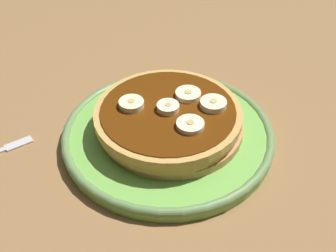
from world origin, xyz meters
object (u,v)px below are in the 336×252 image
(banana_slice_1, at_px, (190,125))
(banana_slice_2, at_px, (188,95))
(pancake_stack, at_px, (167,120))
(plate, at_px, (168,134))
(banana_slice_3, at_px, (131,104))
(banana_slice_0, at_px, (164,107))
(banana_slice_4, at_px, (213,104))

(banana_slice_1, height_order, banana_slice_2, same)
(pancake_stack, distance_m, banana_slice_1, 0.05)
(plate, height_order, banana_slice_1, banana_slice_1)
(banana_slice_3, bearing_deg, banana_slice_1, -148.09)
(pancake_stack, distance_m, banana_slice_0, 0.02)
(plate, distance_m, banana_slice_0, 0.04)
(banana_slice_0, xyz_separation_m, banana_slice_1, (-0.04, -0.01, -0.00))
(pancake_stack, height_order, banana_slice_3, banana_slice_3)
(plate, xyz_separation_m, banana_slice_1, (-0.04, -0.01, 0.04))
(banana_slice_1, distance_m, banana_slice_3, 0.08)
(banana_slice_0, bearing_deg, banana_slice_4, -114.65)
(banana_slice_0, bearing_deg, banana_slice_2, -78.94)
(plate, distance_m, banana_slice_1, 0.06)
(banana_slice_1, height_order, banana_slice_4, banana_slice_4)
(pancake_stack, xyz_separation_m, banana_slice_4, (-0.02, -0.05, 0.02))
(plate, relative_size, banana_slice_2, 8.27)
(banana_slice_0, relative_size, banana_slice_4, 0.84)
(banana_slice_1, xyz_separation_m, banana_slice_2, (0.05, -0.03, 0.00))
(plate, height_order, banana_slice_2, banana_slice_2)
(banana_slice_2, distance_m, banana_slice_3, 0.07)
(pancake_stack, xyz_separation_m, banana_slice_2, (0.01, -0.04, 0.02))
(banana_slice_2, bearing_deg, banana_slice_0, 101.06)
(pancake_stack, relative_size, banana_slice_2, 5.85)
(plate, height_order, banana_slice_0, banana_slice_0)
(banana_slice_2, bearing_deg, banana_slice_3, 77.13)
(banana_slice_4, bearing_deg, banana_slice_2, 26.37)
(banana_slice_4, bearing_deg, banana_slice_3, 60.76)
(banana_slice_1, bearing_deg, banana_slice_4, -66.64)
(plate, bearing_deg, pancake_stack, -5.81)
(banana_slice_1, distance_m, banana_slice_2, 0.06)
(pancake_stack, height_order, banana_slice_0, banana_slice_0)
(banana_slice_4, bearing_deg, plate, 68.00)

